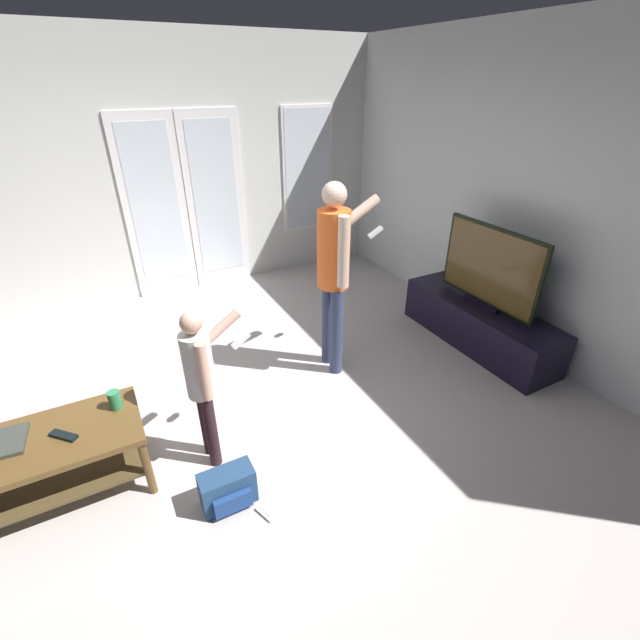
{
  "coord_description": "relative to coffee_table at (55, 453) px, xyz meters",
  "views": [
    {
      "loc": [
        -0.47,
        -2.45,
        2.29
      ],
      "look_at": [
        0.8,
        -0.09,
        0.78
      ],
      "focal_mm": 24.22,
      "sensor_mm": 36.0,
      "label": 1
    }
  ],
  "objects": [
    {
      "name": "ground_plane",
      "position": [
        0.99,
        0.08,
        -0.35
      ],
      "size": [
        5.92,
        5.4,
        0.02
      ],
      "primitive_type": "cube",
      "color": "beige"
    },
    {
      "name": "flat_screen_tv",
      "position": [
        3.57,
        0.08,
        0.46
      ],
      "size": [
        0.08,
        1.06,
        0.75
      ],
      "color": "black",
      "rests_on": "tv_stand"
    },
    {
      "name": "loose_keyboard",
      "position": [
        1.21,
        -0.67,
        -0.33
      ],
      "size": [
        0.46,
        0.27,
        0.02
      ],
      "color": "white",
      "rests_on": "ground_plane"
    },
    {
      "name": "person_adult",
      "position": [
        2.15,
        0.42,
        0.64
      ],
      "size": [
        0.69,
        0.44,
        1.63
      ],
      "color": "#333D5D",
      "rests_on": "ground_plane"
    },
    {
      "name": "wall_back_with_doors",
      "position": [
        1.09,
        2.75,
        1.01
      ],
      "size": [
        5.92,
        0.09,
        2.78
      ],
      "color": "silver",
      "rests_on": "ground_plane"
    },
    {
      "name": "person_child",
      "position": [
        0.89,
        -0.14,
        0.35
      ],
      "size": [
        0.48,
        0.32,
        1.14
      ],
      "color": "black",
      "rests_on": "ground_plane"
    },
    {
      "name": "tv_stand",
      "position": [
        3.58,
        0.08,
        -0.13
      ],
      "size": [
        0.49,
        1.61,
        0.42
      ],
      "color": "black",
      "rests_on": "ground_plane"
    },
    {
      "name": "tv_remote_black",
      "position": [
        0.08,
        -0.04,
        0.14
      ],
      "size": [
        0.16,
        0.16,
        0.02
      ],
      "primitive_type": "cube",
      "rotation": [
        0.0,
        0.0,
        -0.79
      ],
      "color": "black",
      "rests_on": "coffee_table"
    },
    {
      "name": "backpack",
      "position": [
        0.87,
        -0.55,
        -0.22
      ],
      "size": [
        0.33,
        0.2,
        0.25
      ],
      "color": "navy",
      "rests_on": "ground_plane"
    },
    {
      "name": "cup_near_edge",
      "position": [
        0.38,
        0.09,
        0.19
      ],
      "size": [
        0.08,
        0.08,
        0.13
      ],
      "primitive_type": "cylinder",
      "color": "#2D824E",
      "rests_on": "coffee_table"
    },
    {
      "name": "wall_right_plain",
      "position": [
        3.92,
        0.08,
        1.04
      ],
      "size": [
        0.06,
        5.4,
        2.75
      ],
      "color": "silver",
      "rests_on": "ground_plane"
    },
    {
      "name": "coffee_table",
      "position": [
        0.0,
        0.0,
        0.0
      ],
      "size": [
        1.0,
        0.56,
        0.46
      ],
      "color": "brown",
      "rests_on": "ground_plane"
    }
  ]
}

